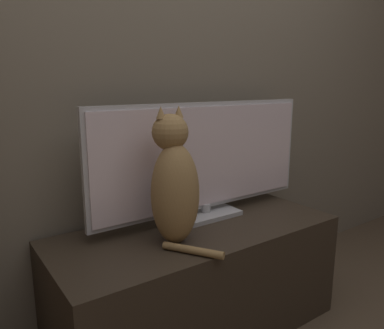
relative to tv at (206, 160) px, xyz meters
The scene contains 4 objects.
wall_back 0.61m from the tv, 120.25° to the left, with size 4.80×0.05×2.60m.
tv_stand 0.53m from the tv, 139.66° to the right, with size 1.22×0.52×0.48m.
tv is the anchor object (origin of this frame).
cat 0.32m from the tv, 149.03° to the right, with size 0.19×0.33×0.52m.
Camera 1 is at (-0.87, -0.28, 1.08)m, focal length 35.00 mm.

